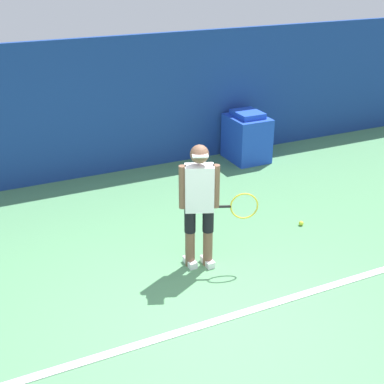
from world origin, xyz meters
The scene contains 6 objects.
ground_plane centered at (0.00, 0.00, 0.00)m, with size 24.00×24.00×0.00m, color #518C5B.
back_wall centered at (0.00, 4.60, 1.17)m, with size 24.00×0.10×2.34m.
court_baseline centered at (0.00, 0.07, 0.01)m, with size 21.60×0.10×0.01m.
tennis_player centered at (0.37, 1.16, 0.88)m, with size 0.89×0.44×1.59m.
tennis_ball centered at (2.15, 1.48, 0.03)m, with size 0.07×0.07×0.07m.
covered_chair centered at (2.78, 4.10, 0.44)m, with size 0.66×0.80×0.93m.
Camera 1 is at (-2.17, -3.98, 3.63)m, focal length 50.00 mm.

